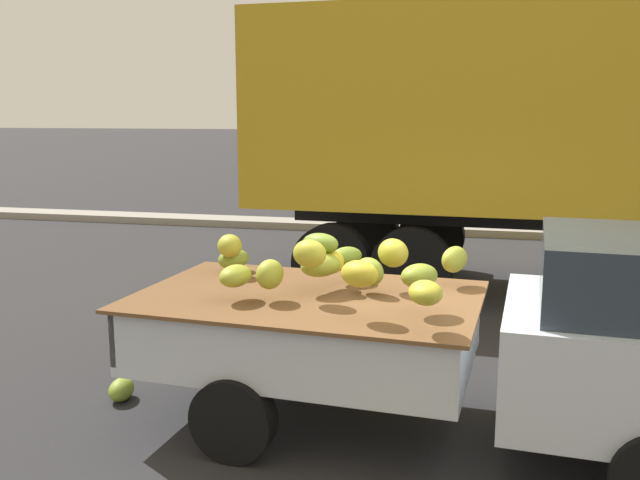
{
  "coord_description": "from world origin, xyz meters",
  "views": [
    {
      "loc": [
        0.12,
        -5.3,
        2.53
      ],
      "look_at": [
        -1.32,
        0.73,
        1.4
      ],
      "focal_mm": 38.67,
      "sensor_mm": 36.0,
      "label": 1
    }
  ],
  "objects": [
    {
      "name": "pickup_truck",
      "position": [
        0.67,
        -0.16,
        0.89
      ],
      "size": [
        4.97,
        2.11,
        1.7
      ],
      "rotation": [
        0.0,
        0.0,
        -0.07
      ],
      "color": "silver",
      "rests_on": "ground"
    },
    {
      "name": "fallen_banana_bunch_near_tailgate",
      "position": [
        -2.97,
        -0.04,
        0.1
      ],
      "size": [
        0.24,
        0.33,
        0.2
      ],
      "primitive_type": "ellipsoid",
      "rotation": [
        0.0,
        0.0,
        4.83
      ],
      "color": "olive",
      "rests_on": "ground"
    },
    {
      "name": "ground",
      "position": [
        0.0,
        0.0,
        0.0
      ],
      "size": [
        220.0,
        220.0,
        0.0
      ],
      "primitive_type": "plane",
      "color": "#28282B"
    },
    {
      "name": "curb_strip",
      "position": [
        0.0,
        9.61,
        0.08
      ],
      "size": [
        80.0,
        0.8,
        0.16
      ],
      "primitive_type": "cube",
      "color": "gray",
      "rests_on": "ground"
    }
  ]
}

